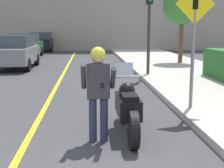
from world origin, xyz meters
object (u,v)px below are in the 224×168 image
(person_biker, at_px, (98,85))
(traffic_light, at_px, (149,12))
(motorcycle, at_px, (128,108))
(street_tree, at_px, (182,5))
(parked_car_black, at_px, (43,41))
(crossing_sign, at_px, (194,35))
(parked_car_grey, at_px, (15,52))
(parked_car_green, at_px, (26,45))

(person_biker, relative_size, traffic_light, 0.48)
(motorcycle, bearing_deg, person_biker, -145.19)
(street_tree, height_order, parked_car_black, street_tree)
(crossing_sign, xyz_separation_m, traffic_light, (0.02, 5.43, 0.76))
(street_tree, bearing_deg, traffic_light, -121.26)
(motorcycle, height_order, person_biker, person_biker)
(person_biker, bearing_deg, motorcycle, 34.81)
(person_biker, relative_size, parked_car_grey, 0.40)
(motorcycle, xyz_separation_m, traffic_light, (1.69, 6.71, 2.11))
(crossing_sign, distance_m, street_tree, 10.18)
(parked_car_grey, bearing_deg, parked_car_black, 91.58)
(person_biker, relative_size, street_tree, 0.41)
(person_biker, bearing_deg, street_tree, 66.88)
(street_tree, bearing_deg, motorcycle, -111.32)
(motorcycle, xyz_separation_m, parked_car_green, (-5.04, 16.34, 0.34))
(person_biker, height_order, traffic_light, traffic_light)
(parked_car_green, bearing_deg, crossing_sign, -65.96)
(person_biker, distance_m, parked_car_green, 17.32)
(crossing_sign, relative_size, parked_car_green, 0.68)
(crossing_sign, bearing_deg, traffic_light, 89.80)
(motorcycle, xyz_separation_m, crossing_sign, (1.67, 1.28, 1.36))
(crossing_sign, xyz_separation_m, parked_car_black, (-6.41, 21.27, -1.01))
(traffic_light, distance_m, parked_car_grey, 7.30)
(motorcycle, relative_size, crossing_sign, 0.77)
(parked_car_black, bearing_deg, motorcycle, -78.11)
(parked_car_grey, xyz_separation_m, parked_car_black, (-0.34, 12.24, 0.00))
(motorcycle, bearing_deg, parked_car_grey, 113.15)
(street_tree, distance_m, parked_car_black, 14.84)
(person_biker, distance_m, parked_car_black, 23.33)
(parked_car_grey, distance_m, parked_car_black, 12.24)
(traffic_light, relative_size, parked_car_grey, 0.84)
(street_tree, bearing_deg, parked_car_grey, -175.34)
(motorcycle, distance_m, traffic_light, 7.24)
(parked_car_green, bearing_deg, motorcycle, -72.84)
(person_biker, xyz_separation_m, crossing_sign, (2.24, 1.68, 0.83))
(person_biker, xyz_separation_m, parked_car_green, (-4.47, 16.73, -0.18))
(traffic_light, relative_size, street_tree, 0.86)
(street_tree, bearing_deg, person_biker, -113.12)
(traffic_light, distance_m, street_tree, 5.08)
(crossing_sign, relative_size, parked_car_grey, 0.68)
(motorcycle, bearing_deg, street_tree, 68.68)
(parked_car_grey, relative_size, parked_car_black, 1.00)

